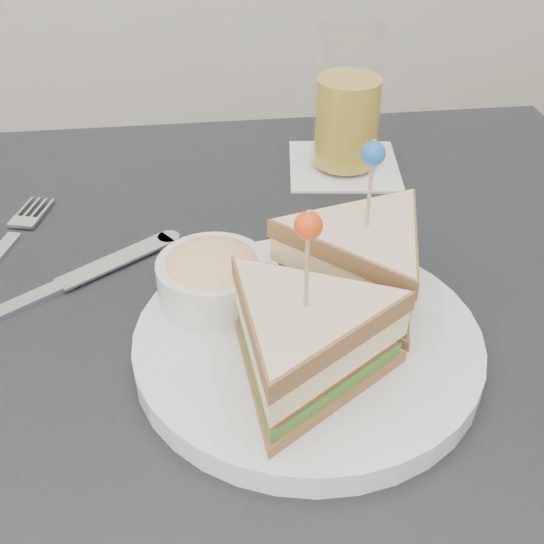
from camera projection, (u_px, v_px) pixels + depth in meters
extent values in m
cube|color=black|center=(261.00, 347.00, 0.53)|extent=(0.80, 0.80, 0.03)
cylinder|color=black|center=(1.00, 395.00, 1.00)|extent=(0.04, 0.04, 0.72)
cylinder|color=black|center=(460.00, 355.00, 1.07)|extent=(0.04, 0.04, 0.72)
cylinder|color=silver|center=(307.00, 346.00, 0.50)|extent=(0.27, 0.27, 0.02)
cylinder|color=silver|center=(308.00, 335.00, 0.50)|extent=(0.27, 0.27, 0.00)
cylinder|color=tan|center=(307.00, 268.00, 0.41)|extent=(0.00, 0.00, 0.08)
sphere|color=red|center=(308.00, 226.00, 0.39)|extent=(0.02, 0.02, 0.02)
cylinder|color=tan|center=(370.00, 192.00, 0.48)|extent=(0.00, 0.00, 0.08)
sphere|color=#1651AA|center=(373.00, 153.00, 0.46)|extent=(0.02, 0.02, 0.02)
cylinder|color=silver|center=(213.00, 282.00, 0.52)|extent=(0.09, 0.09, 0.04)
ellipsoid|color=#E0B772|center=(212.00, 268.00, 0.51)|extent=(0.08, 0.08, 0.03)
cube|color=silver|center=(23.00, 222.00, 0.65)|extent=(0.03, 0.02, 0.00)
cube|color=silver|center=(18.00, 305.00, 0.55)|extent=(0.08, 0.06, 0.01)
cube|color=silver|center=(117.00, 260.00, 0.60)|extent=(0.10, 0.08, 0.00)
cylinder|color=silver|center=(169.00, 237.00, 0.63)|extent=(0.03, 0.03, 0.00)
cube|color=silver|center=(344.00, 166.00, 0.75)|extent=(0.13, 0.13, 0.00)
cylinder|color=#B49532|center=(347.00, 122.00, 0.72)|extent=(0.07, 0.07, 0.09)
cylinder|color=white|center=(348.00, 101.00, 0.70)|extent=(0.08, 0.08, 0.15)
cube|color=white|center=(358.00, 79.00, 0.70)|extent=(0.02, 0.02, 0.02)
cube|color=white|center=(338.00, 88.00, 0.69)|extent=(0.02, 0.02, 0.02)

